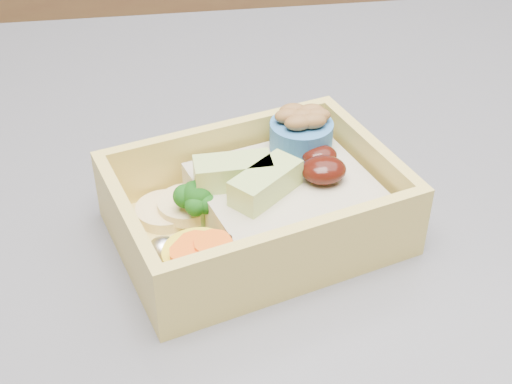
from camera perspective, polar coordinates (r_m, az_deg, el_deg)
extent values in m
cube|color=brown|center=(1.72, -11.18, 10.29)|extent=(3.20, 0.60, 0.90)
cube|color=#DFC35C|center=(0.43, 0.00, -2.97)|extent=(0.19, 0.16, 0.01)
cube|color=#DFC35C|center=(0.45, -2.90, 3.27)|extent=(0.16, 0.05, 0.04)
cube|color=#DFC35C|center=(0.38, 3.51, -5.04)|extent=(0.16, 0.05, 0.04)
cube|color=#DFC35C|center=(0.45, 9.00, 2.03)|extent=(0.04, 0.10, 0.04)
cube|color=#DFC35C|center=(0.39, -10.18, -3.33)|extent=(0.04, 0.10, 0.04)
cube|color=tan|center=(0.43, 2.40, -0.59)|extent=(0.12, 0.11, 0.03)
ellipsoid|color=#330D07|center=(0.42, 5.44, 1.77)|extent=(0.03, 0.03, 0.01)
ellipsoid|color=#330D07|center=(0.43, 5.10, 2.92)|extent=(0.03, 0.02, 0.01)
cube|color=#B4D16D|center=(0.40, 0.78, 0.73)|extent=(0.05, 0.04, 0.02)
cube|color=#B4D16D|center=(0.41, -1.86, 1.62)|extent=(0.05, 0.02, 0.02)
cylinder|color=#6F944F|center=(0.42, -4.58, -2.00)|extent=(0.01, 0.01, 0.01)
sphere|color=#155112|center=(0.41, -4.69, -0.25)|extent=(0.02, 0.02, 0.02)
sphere|color=#155112|center=(0.42, -3.94, 0.07)|extent=(0.01, 0.01, 0.01)
sphere|color=#155112|center=(0.41, -5.70, -0.33)|extent=(0.01, 0.01, 0.01)
sphere|color=#155112|center=(0.41, -4.00, -0.93)|extent=(0.01, 0.01, 0.01)
sphere|color=#155112|center=(0.41, -4.86, -1.09)|extent=(0.01, 0.01, 0.01)
sphere|color=#155112|center=(0.42, -5.06, 0.05)|extent=(0.01, 0.01, 0.01)
cylinder|color=yellow|center=(0.39, -4.58, -5.67)|extent=(0.04, 0.04, 0.02)
cylinder|color=#FD6115|center=(0.38, -4.80, -4.24)|extent=(0.02, 0.02, 0.00)
cylinder|color=#FD6115|center=(0.38, -5.36, -4.86)|extent=(0.02, 0.02, 0.00)
cylinder|color=#FD6115|center=(0.38, -3.42, -4.18)|extent=(0.02, 0.02, 0.00)
cylinder|color=tan|center=(0.43, -7.28, -1.55)|extent=(0.04, 0.04, 0.01)
cylinder|color=tan|center=(0.43, -5.52, -1.05)|extent=(0.04, 0.04, 0.01)
ellipsoid|color=silver|center=(0.44, -4.15, 0.42)|extent=(0.02, 0.02, 0.02)
ellipsoid|color=silver|center=(0.40, -7.43, -4.71)|extent=(0.02, 0.02, 0.02)
cylinder|color=teal|center=(0.44, 3.64, 4.53)|extent=(0.04, 0.04, 0.02)
ellipsoid|color=brown|center=(0.44, 3.70, 6.03)|extent=(0.02, 0.02, 0.01)
ellipsoid|color=brown|center=(0.44, 4.41, 6.46)|extent=(0.02, 0.02, 0.01)
ellipsoid|color=brown|center=(0.44, 2.60, 6.10)|extent=(0.02, 0.02, 0.01)
ellipsoid|color=brown|center=(0.43, 4.57, 5.69)|extent=(0.02, 0.02, 0.01)
ellipsoid|color=brown|center=(0.43, 3.40, 5.55)|extent=(0.02, 0.02, 0.01)
ellipsoid|color=brown|center=(0.44, 4.90, 6.11)|extent=(0.02, 0.02, 0.01)
ellipsoid|color=brown|center=(0.44, 2.95, 6.52)|extent=(0.02, 0.02, 0.01)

